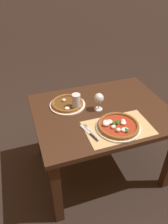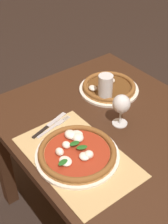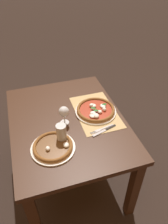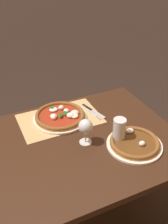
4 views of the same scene
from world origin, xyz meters
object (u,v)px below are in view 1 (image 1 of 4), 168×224
wine_glass (99,99)px  pint_glass (76,102)px  pizza_near (118,126)px  knife (89,133)px  fork (91,131)px  pizza_far (67,104)px

wine_glass → pint_glass: size_ratio=1.07×
pizza_near → knife: 0.23m
pint_glass → knife: 0.33m
pizza_near → fork: pizza_near is taller
pint_glass → knife: (-0.00, -0.32, -0.06)m
fork → pint_glass: bearing=93.1°
pizza_near → pint_glass: size_ratio=2.35×
pizza_far → pint_glass: size_ratio=2.14×
wine_glass → pint_glass: bearing=160.6°
knife → wine_glass: bearing=55.3°
pint_glass → fork: bearing=-86.9°
knife → pint_glass: bearing=89.3°
wine_glass → knife: size_ratio=0.73×
pizza_near → wine_glass: size_ratio=2.20×
pizza_near → pizza_far: pizza_near is taller
pizza_near → fork: 0.21m
pizza_near → pizza_far: size_ratio=1.10×
knife → pizza_far: bearing=97.6°
wine_glass → pint_glass: (-0.18, 0.06, -0.04)m
wine_glass → fork: bearing=-122.6°
wine_glass → fork: (-0.16, -0.25, -0.10)m
pizza_near → knife: (-0.23, 0.01, -0.02)m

